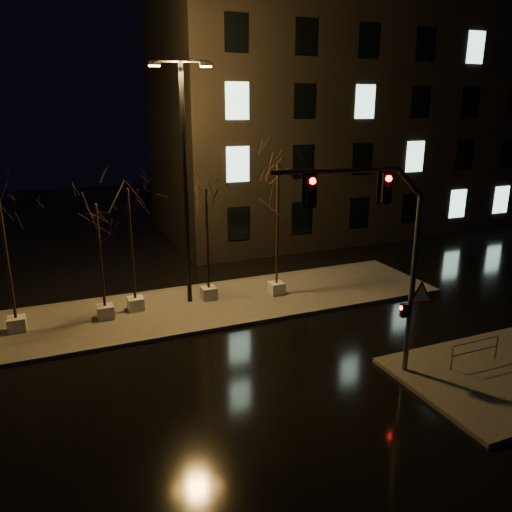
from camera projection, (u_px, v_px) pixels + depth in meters
name	position (u px, v px, depth m)	size (l,w,h in m)	color
ground	(254.00, 371.00, 16.59)	(90.00, 90.00, 0.00)	black
median	(202.00, 306.00, 21.88)	(22.00, 5.00, 0.15)	#494641
sidewalk_corner	(508.00, 374.00, 16.25)	(7.00, 5.00, 0.15)	#494641
building	(339.00, 122.00, 35.59)	(25.00, 12.00, 15.00)	black
tree_0	(1.00, 215.00, 17.99)	(1.80, 1.80, 6.02)	beige
tree_1	(98.00, 230.00, 19.40)	(1.80, 1.80, 4.87)	beige
tree_2	(129.00, 217.00, 20.14)	(1.80, 1.80, 5.34)	beige
tree_3	(207.00, 214.00, 21.43)	(1.80, 1.80, 5.11)	beige
tree_4	(278.00, 195.00, 21.83)	(1.80, 1.80, 6.06)	beige
traffic_signal_mast	(384.00, 244.00, 14.92)	(5.36, 1.00, 6.62)	#595C61
streetlight_main	(185.00, 170.00, 20.61)	(2.51, 0.80, 10.08)	black
guard_rail_a	(475.00, 349.00, 16.56)	(2.01, 0.06, 0.87)	#595C61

